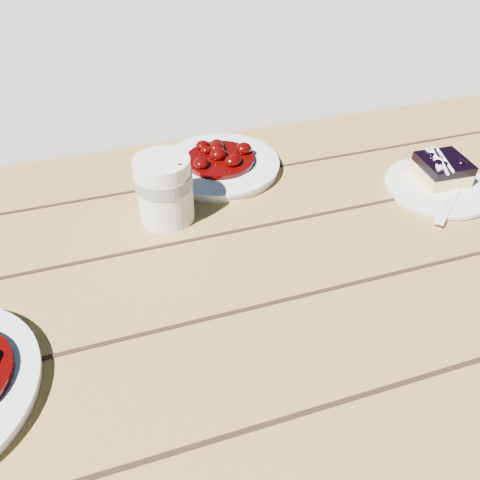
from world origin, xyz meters
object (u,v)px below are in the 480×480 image
object	(u,v)px
picnic_table	(162,355)
coffee_cup	(165,190)
dessert_plate	(438,187)
blueberry_cake	(442,169)
second_plate	(221,166)

from	to	relation	value
picnic_table	coffee_cup	size ratio (longest dim) A/B	18.16
picnic_table	dessert_plate	world-z (taller)	dessert_plate
dessert_plate	blueberry_cake	distance (m)	0.03
dessert_plate	picnic_table	bearing A→B (deg)	-171.05
blueberry_cake	second_plate	xyz separation A→B (m)	(-0.36, 0.17, -0.02)
blueberry_cake	coffee_cup	xyz separation A→B (m)	(-0.48, 0.05, 0.02)
coffee_cup	second_plate	bearing A→B (deg)	43.40
picnic_table	coffee_cup	distance (m)	0.27
picnic_table	coffee_cup	world-z (taller)	coffee_cup
coffee_cup	second_plate	distance (m)	0.18
dessert_plate	coffee_cup	bearing A→B (deg)	172.14
dessert_plate	blueberry_cake	world-z (taller)	blueberry_cake
dessert_plate	blueberry_cake	xyz separation A→B (m)	(0.01, 0.01, 0.03)
blueberry_cake	second_plate	size ratio (longest dim) A/B	0.38
picnic_table	blueberry_cake	world-z (taller)	blueberry_cake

